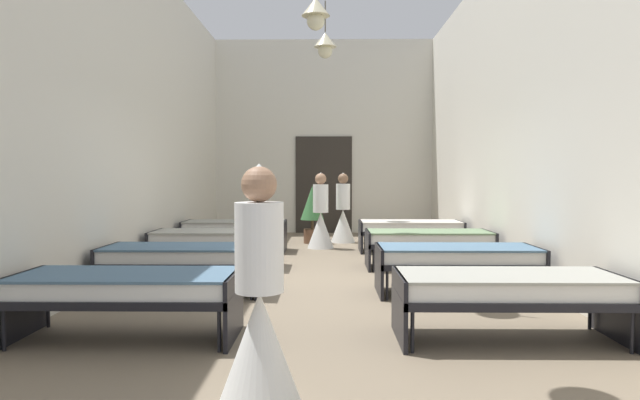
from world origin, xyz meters
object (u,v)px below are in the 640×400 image
bed_left_row_3 (235,228)px  nurse_far_aisle (321,221)px  bed_left_row_0 (127,289)px  nurse_mid_aisle (260,319)px  bed_right_row_0 (508,290)px  bed_right_row_2 (428,240)px  potted_plant (312,209)px  bed_right_row_1 (457,258)px  nurse_near_aisle (343,217)px  bed_left_row_1 (183,257)px  bed_right_row_3 (410,228)px  bed_left_row_2 (215,239)px

bed_left_row_3 → nurse_far_aisle: nurse_far_aisle is taller
bed_left_row_0 → nurse_mid_aisle: size_ratio=1.28×
bed_left_row_0 → bed_right_row_0: 3.28m
bed_right_row_2 → potted_plant: 3.72m
bed_right_row_1 → bed_left_row_3: bearing=130.8°
nurse_near_aisle → nurse_far_aisle: bearing=-39.7°
bed_right_row_2 → nurse_near_aisle: bearing=109.7°
bed_left_row_1 → bed_right_row_3: size_ratio=1.00×
bed_left_row_3 → nurse_near_aisle: size_ratio=1.28×
bed_left_row_0 → nurse_mid_aisle: nurse_mid_aisle is taller
bed_left_row_1 → bed_left_row_3: size_ratio=1.00×
bed_left_row_1 → potted_plant: size_ratio=1.57×
bed_right_row_1 → bed_left_row_3: size_ratio=1.00×
bed_left_row_0 → bed_left_row_2: 3.80m
bed_left_row_2 → potted_plant: bearing=66.2°
bed_right_row_0 → potted_plant: bearing=104.9°
bed_right_row_1 → bed_left_row_3: (-3.28, 3.80, 0.00)m
bed_left_row_3 → potted_plant: size_ratio=1.57×
bed_left_row_2 → nurse_near_aisle: 3.98m
bed_right_row_1 → potted_plant: potted_plant is taller
bed_left_row_0 → nurse_mid_aisle: 1.91m
bed_right_row_3 → nurse_near_aisle: bearing=129.1°
bed_left_row_0 → bed_left_row_1: size_ratio=1.00×
bed_right_row_0 → bed_left_row_1: size_ratio=1.00×
bed_right_row_1 → bed_right_row_3: same height
bed_left_row_2 → nurse_near_aisle: size_ratio=1.28×
bed_right_row_0 → bed_right_row_3: same height
nurse_mid_aisle → bed_right_row_1: bearing=35.5°
bed_left_row_0 → nurse_near_aisle: nurse_near_aisle is taller
nurse_mid_aisle → nurse_far_aisle: 7.59m
bed_left_row_3 → bed_right_row_2: bearing=-30.0°
bed_left_row_2 → nurse_near_aisle: (2.07, 3.40, 0.09)m
bed_left_row_3 → nurse_mid_aisle: size_ratio=1.28×
bed_right_row_3 → nurse_near_aisle: (-1.22, 1.50, 0.09)m
bed_right_row_2 → bed_right_row_3: bearing=90.0°
bed_right_row_2 → potted_plant: potted_plant is taller
bed_left_row_2 → nurse_far_aisle: bearing=56.2°
bed_right_row_0 → bed_right_row_3: bearing=90.0°
bed_left_row_2 → nurse_mid_aisle: 5.35m
bed_left_row_0 → bed_right_row_0: bearing=0.0°
nurse_near_aisle → potted_plant: (-0.65, -0.19, 0.20)m
bed_left_row_0 → bed_right_row_1: (3.28, 1.90, 0.00)m
bed_right_row_3 → potted_plant: bearing=145.1°
nurse_near_aisle → bed_left_row_3: bearing=-68.8°
bed_left_row_0 → nurse_near_aisle: (2.07, 7.20, 0.09)m
bed_right_row_2 → bed_left_row_3: (-3.28, 1.90, 0.00)m
nurse_near_aisle → nurse_mid_aisle: bearing=-19.7°
bed_left_row_1 → bed_right_row_1: same height
bed_left_row_2 → nurse_far_aisle: size_ratio=1.28×
bed_right_row_0 → nurse_mid_aisle: size_ratio=1.28×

